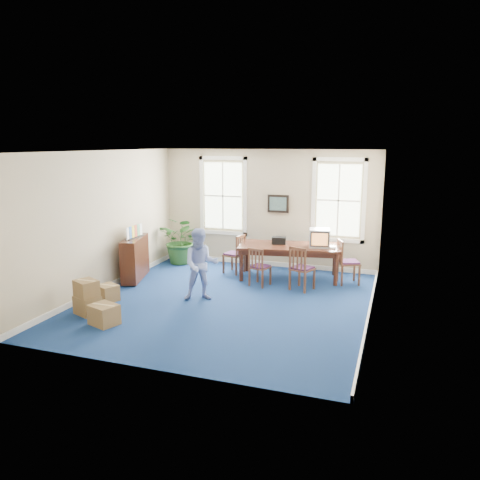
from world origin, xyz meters
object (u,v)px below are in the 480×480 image
(man, at_px, (201,265))
(cardboard_boxes, at_px, (98,296))
(credenza, at_px, (135,259))
(conference_table, at_px, (289,262))
(potted_plant, at_px, (182,240))
(chair_near_left, at_px, (260,266))
(crt_tv, at_px, (319,238))

(man, relative_size, cardboard_boxes, 1.23)
(man, height_order, credenza, man)
(credenza, bearing_deg, conference_table, 5.15)
(conference_table, height_order, potted_plant, potted_plant)
(potted_plant, height_order, cardboard_boxes, potted_plant)
(potted_plant, bearing_deg, credenza, -103.00)
(cardboard_boxes, bearing_deg, chair_near_left, 48.26)
(crt_tv, bearing_deg, potted_plant, 163.71)
(conference_table, relative_size, chair_near_left, 2.64)
(chair_near_left, distance_m, credenza, 3.14)
(crt_tv, xyz_separation_m, potted_plant, (-3.92, 0.39, -0.40))
(credenza, height_order, potted_plant, potted_plant)
(crt_tv, relative_size, credenza, 0.41)
(conference_table, distance_m, credenza, 3.86)
(credenza, relative_size, potted_plant, 0.98)
(chair_near_left, xyz_separation_m, credenza, (-3.10, -0.52, 0.05))
(chair_near_left, xyz_separation_m, man, (-0.92, -1.40, 0.32))
(chair_near_left, bearing_deg, credenza, 24.88)
(man, bearing_deg, conference_table, 33.22)
(cardboard_boxes, bearing_deg, crt_tv, 44.75)
(crt_tv, bearing_deg, chair_near_left, -154.61)
(chair_near_left, height_order, man, man)
(man, bearing_deg, cardboard_boxes, -162.69)
(credenza, xyz_separation_m, potted_plant, (0.42, 1.82, 0.15))
(conference_table, distance_m, potted_plant, 3.23)
(potted_plant, relative_size, cardboard_boxes, 1.05)
(chair_near_left, bearing_deg, crt_tv, -128.68)
(crt_tv, distance_m, man, 3.18)
(conference_table, height_order, crt_tv, crt_tv)
(man, xyz_separation_m, credenza, (-2.18, 0.88, -0.27))
(credenza, distance_m, cardboard_boxes, 2.40)
(crt_tv, relative_size, potted_plant, 0.40)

